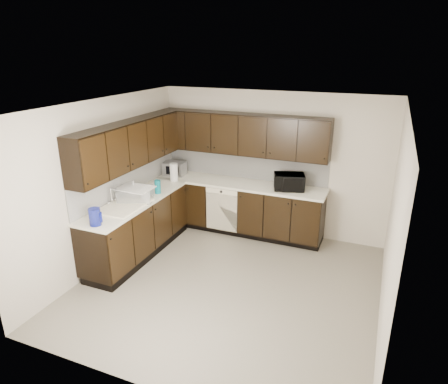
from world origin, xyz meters
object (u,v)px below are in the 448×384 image
object	(u,v)px
sink	(124,210)
toaster_oven	(175,168)
microwave	(289,182)
storage_bin	(135,194)
blue_pitcher	(95,217)

from	to	relation	value
sink	toaster_oven	xyz separation A→B (m)	(-0.07, 1.68, 0.18)
microwave	storage_bin	world-z (taller)	microwave
toaster_oven	blue_pitcher	distance (m)	2.37
toaster_oven	storage_bin	distance (m)	1.39
toaster_oven	blue_pitcher	world-z (taller)	toaster_oven
sink	toaster_oven	world-z (taller)	sink
toaster_oven	blue_pitcher	size ratio (longest dim) A/B	1.62
sink	storage_bin	bearing A→B (deg)	86.41
toaster_oven	storage_bin	world-z (taller)	toaster_oven
toaster_oven	storage_bin	size ratio (longest dim) A/B	0.75
microwave	storage_bin	distance (m)	2.49
sink	toaster_oven	size ratio (longest dim) A/B	2.14
microwave	blue_pitcher	distance (m)	3.12
sink	toaster_oven	distance (m)	1.69
microwave	blue_pitcher	size ratio (longest dim) A/B	2.08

